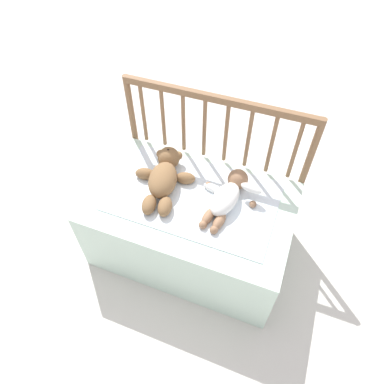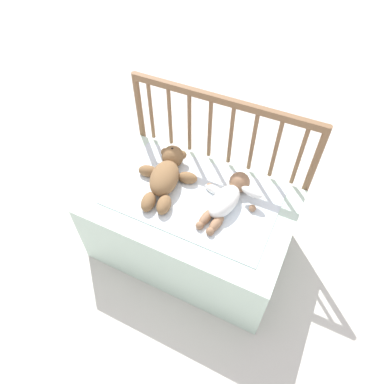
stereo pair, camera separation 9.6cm
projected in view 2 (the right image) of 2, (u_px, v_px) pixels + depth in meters
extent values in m
plane|color=silver|center=(191.00, 246.00, 2.11)|extent=(12.00, 12.00, 0.00)
cube|color=silver|center=(191.00, 225.00, 1.94)|extent=(1.06, 0.67, 0.44)
cylinder|color=brown|center=(143.00, 135.00, 2.14)|extent=(0.04, 0.04, 0.85)
cylinder|color=brown|center=(305.00, 189.00, 1.85)|extent=(0.04, 0.04, 0.85)
cube|color=brown|center=(223.00, 100.00, 1.68)|extent=(1.02, 0.03, 0.04)
cylinder|color=brown|center=(151.00, 111.00, 1.96)|extent=(0.02, 0.02, 0.37)
cylinder|color=brown|center=(170.00, 117.00, 1.93)|extent=(0.02, 0.02, 0.37)
cylinder|color=brown|center=(189.00, 123.00, 1.89)|extent=(0.02, 0.02, 0.37)
cylinder|color=brown|center=(210.00, 130.00, 1.86)|extent=(0.02, 0.02, 0.37)
cylinder|color=brown|center=(231.00, 136.00, 1.82)|extent=(0.02, 0.02, 0.37)
cylinder|color=brown|center=(253.00, 143.00, 1.79)|extent=(0.02, 0.02, 0.37)
cylinder|color=brown|center=(276.00, 150.00, 1.75)|extent=(0.02, 0.02, 0.37)
cylinder|color=brown|center=(299.00, 157.00, 1.72)|extent=(0.02, 0.02, 0.37)
cube|color=white|center=(193.00, 196.00, 1.79)|extent=(0.86, 0.52, 0.01)
ellipsoid|color=olive|center=(164.00, 178.00, 1.80)|extent=(0.20, 0.27, 0.12)
sphere|color=olive|center=(173.00, 157.00, 1.90)|extent=(0.12, 0.12, 0.12)
sphere|color=tan|center=(172.00, 152.00, 1.88)|extent=(0.05, 0.05, 0.05)
sphere|color=black|center=(172.00, 149.00, 1.86)|extent=(0.02, 0.02, 0.02)
sphere|color=olive|center=(165.00, 152.00, 1.92)|extent=(0.05, 0.05, 0.05)
sphere|color=olive|center=(182.00, 155.00, 1.91)|extent=(0.05, 0.05, 0.05)
ellipsoid|color=olive|center=(148.00, 171.00, 1.87)|extent=(0.12, 0.09, 0.06)
ellipsoid|color=olive|center=(187.00, 178.00, 1.84)|extent=(0.12, 0.09, 0.06)
ellipsoid|color=olive|center=(148.00, 202.00, 1.72)|extent=(0.10, 0.13, 0.07)
ellipsoid|color=olive|center=(164.00, 205.00, 1.71)|extent=(0.10, 0.13, 0.07)
ellipsoid|color=white|center=(224.00, 201.00, 1.71)|extent=(0.15, 0.24, 0.10)
sphere|color=#936B4C|center=(240.00, 182.00, 1.79)|extent=(0.11, 0.11, 0.11)
ellipsoid|color=white|center=(214.00, 190.00, 1.79)|extent=(0.12, 0.06, 0.04)
ellipsoid|color=white|center=(252.00, 192.00, 1.70)|extent=(0.12, 0.06, 0.04)
sphere|color=#936B4C|center=(209.00, 186.00, 1.81)|extent=(0.04, 0.04, 0.04)
sphere|color=#936B4C|center=(252.00, 208.00, 1.71)|extent=(0.04, 0.04, 0.04)
ellipsoid|color=#936B4C|center=(206.00, 217.00, 1.67)|extent=(0.06, 0.12, 0.05)
ellipsoid|color=#936B4C|center=(217.00, 223.00, 1.65)|extent=(0.06, 0.12, 0.05)
sphere|color=#936B4C|center=(200.00, 226.00, 1.65)|extent=(0.04, 0.04, 0.04)
sphere|color=#936B4C|center=(210.00, 231.00, 1.62)|extent=(0.04, 0.04, 0.04)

